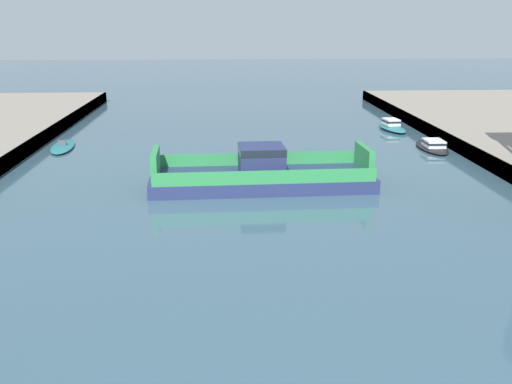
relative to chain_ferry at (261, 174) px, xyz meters
The scene contains 4 objects.
chain_ferry is the anchor object (origin of this frame).
moored_boat_near_left 26.68m from the chain_ferry, 141.30° to the left, with size 3.24×8.12×0.88m.
moored_boat_near_right 23.90m from the chain_ferry, 35.41° to the left, with size 2.87×7.62×1.15m.
moored_boat_mid_right 31.52m from the chain_ferry, 54.56° to the left, with size 3.17×6.98×1.41m.
Camera 1 is at (-2.16, -14.41, 13.63)m, focal length 41.80 mm.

